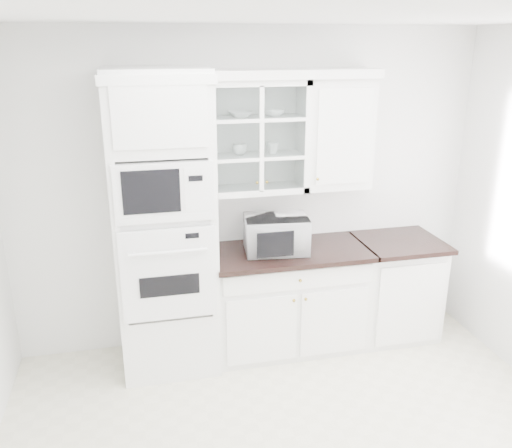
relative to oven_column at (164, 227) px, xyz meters
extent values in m
cube|color=white|center=(0.75, 0.32, 0.15)|extent=(4.00, 0.02, 2.70)
cube|color=white|center=(0.75, -1.42, 1.49)|extent=(4.00, 3.50, 0.02)
cube|color=white|center=(0.00, 0.01, 0.00)|extent=(0.76, 0.65, 2.40)
cube|color=white|center=(0.00, -0.33, -0.26)|extent=(0.70, 0.03, 0.72)
cube|color=black|center=(0.00, -0.35, -0.34)|extent=(0.44, 0.01, 0.16)
cube|color=white|center=(0.00, -0.33, 0.37)|extent=(0.70, 0.03, 0.43)
cube|color=black|center=(-0.09, -0.35, 0.39)|extent=(0.40, 0.01, 0.31)
cube|color=white|center=(1.03, 0.03, -0.76)|extent=(1.30, 0.60, 0.88)
cube|color=black|center=(1.03, 0.00, -0.30)|extent=(1.32, 0.67, 0.04)
cube|color=white|center=(2.03, 0.03, -0.76)|extent=(0.70, 0.60, 0.88)
cube|color=black|center=(2.03, 0.00, -0.30)|extent=(0.72, 0.67, 0.04)
cube|color=white|center=(0.78, 0.17, 0.65)|extent=(0.80, 0.33, 0.90)
cube|color=white|center=(0.78, 0.17, 0.50)|extent=(0.74, 0.29, 0.02)
cube|color=white|center=(0.78, 0.17, 0.80)|extent=(0.74, 0.29, 0.02)
cube|color=white|center=(1.46, 0.17, 0.65)|extent=(0.55, 0.33, 0.90)
cube|color=white|center=(0.68, 0.14, 1.14)|extent=(2.14, 0.38, 0.07)
imported|color=white|center=(0.91, 0.02, -0.13)|extent=(0.56, 0.48, 0.30)
imported|color=white|center=(0.65, 0.17, 0.83)|extent=(0.21, 0.21, 0.05)
imported|color=white|center=(0.92, 0.15, 0.84)|extent=(0.21, 0.21, 0.05)
imported|color=white|center=(0.64, 0.16, 0.56)|extent=(0.12, 0.12, 0.09)
imported|color=white|center=(0.91, 0.15, 0.56)|extent=(0.11, 0.11, 0.09)
camera|label=1|loc=(-0.20, -4.03, 1.39)|focal=38.00mm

